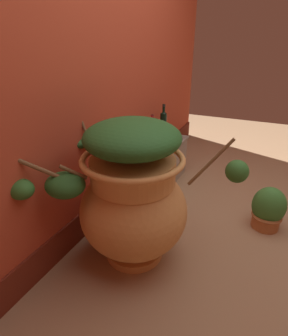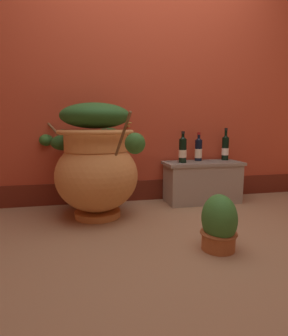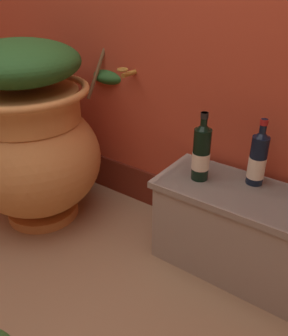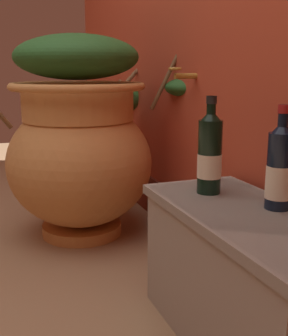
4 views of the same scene
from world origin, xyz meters
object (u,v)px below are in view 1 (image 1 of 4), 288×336
wine_bottle_middle (153,139)px  wine_bottle_right (152,132)px  potted_shrub (268,209)px  terracotta_urn (132,194)px  wine_bottle_left (163,123)px

wine_bottle_middle → wine_bottle_right: bearing=26.2°
wine_bottle_middle → potted_shrub: (-0.14, -1.04, -0.38)m
wine_bottle_middle → wine_bottle_right: (0.21, 0.10, -0.01)m
terracotta_urn → potted_shrub: terracotta_urn is taller
terracotta_urn → wine_bottle_right: 1.12m
wine_bottle_left → potted_shrub: bearing=-119.7°
wine_bottle_right → potted_shrub: size_ratio=0.83×
wine_bottle_right → potted_shrub: wine_bottle_right is taller
potted_shrub → wine_bottle_right: bearing=73.0°
wine_bottle_middle → potted_shrub: 1.12m
terracotta_urn → wine_bottle_middle: (0.85, 0.22, 0.07)m
terracotta_urn → wine_bottle_middle: size_ratio=4.07×
terracotta_urn → potted_shrub: 1.13m
wine_bottle_middle → wine_bottle_right: wine_bottle_middle is taller
wine_bottle_left → wine_bottle_right: bearing=-179.8°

